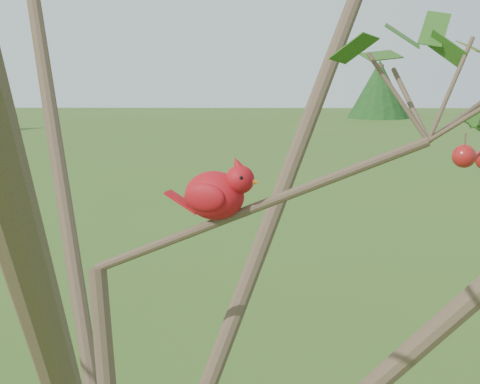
{
  "coord_description": "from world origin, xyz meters",
  "views": [
    {
      "loc": [
        0.24,
        -0.99,
        2.32
      ],
      "look_at": [
        0.22,
        0.06,
        2.11
      ],
      "focal_mm": 45.0,
      "sensor_mm": 36.0,
      "label": 1
    }
  ],
  "objects": [
    {
      "name": "cardinal",
      "position": [
        0.18,
        0.08,
        2.1
      ],
      "size": [
        0.18,
        0.12,
        0.13
      ],
      "rotation": [
        0.0,
        0.0,
        -0.36
      ],
      "color": "red",
      "rests_on": "ground"
    },
    {
      "name": "distant_trees",
      "position": [
        -0.05,
        24.32,
        1.38
      ],
      "size": [
        39.34,
        13.86,
        2.99
      ],
      "color": "#3F2E22",
      "rests_on": "ground"
    },
    {
      "name": "crabapple_tree",
      "position": [
        0.03,
        -0.02,
        2.12
      ],
      "size": [
        2.35,
        2.05,
        2.95
      ],
      "color": "#3F2E22",
      "rests_on": "ground"
    }
  ]
}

